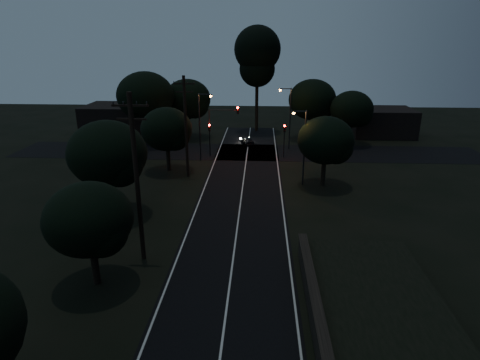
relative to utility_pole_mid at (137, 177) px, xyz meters
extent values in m
cube|color=black|center=(6.00, 7.00, -5.73)|extent=(8.00, 70.00, 0.02)
cube|color=black|center=(6.00, 27.00, -5.73)|extent=(60.00, 8.00, 0.02)
cube|color=beige|center=(6.00, 7.00, -5.71)|extent=(0.12, 70.00, 0.01)
cube|color=beige|center=(2.25, 7.00, -5.71)|extent=(0.12, 70.00, 0.01)
cube|color=beige|center=(9.75, 7.00, -5.71)|extent=(0.12, 70.00, 0.01)
cylinder|color=black|center=(0.00, 0.00, -0.24)|extent=(0.30, 0.30, 11.00)
cube|color=black|center=(0.00, 0.00, 4.46)|extent=(2.20, 0.12, 0.12)
cube|color=black|center=(0.00, 0.00, 3.66)|extent=(1.80, 0.12, 0.12)
cylinder|color=black|center=(0.00, 17.00, -0.49)|extent=(0.30, 0.30, 10.50)
cube|color=black|center=(0.00, 17.00, 3.96)|extent=(2.20, 0.12, 0.12)
cube|color=black|center=(0.00, 17.00, 3.16)|extent=(1.80, 0.12, 0.12)
cylinder|color=black|center=(-2.00, -3.00, -4.56)|extent=(0.44, 0.44, 2.36)
ellipsoid|color=black|center=(-2.00, -3.00, -1.50)|extent=(5.01, 5.01, 4.25)
sphere|color=black|center=(-1.12, -3.50, -2.00)|extent=(3.00, 3.00, 3.00)
cylinder|color=black|center=(-4.50, 7.00, -4.29)|extent=(0.44, 0.44, 2.90)
ellipsoid|color=black|center=(-4.50, 7.00, -0.49)|extent=(6.27, 6.27, 5.33)
sphere|color=black|center=(-3.40, 6.37, -1.11)|extent=(3.76, 3.76, 3.76)
cylinder|color=black|center=(-2.50, 19.00, -4.44)|extent=(0.44, 0.44, 2.59)
ellipsoid|color=black|center=(-2.50, 19.00, -1.07)|extent=(5.53, 5.53, 4.70)
sphere|color=black|center=(-1.53, 18.45, -1.62)|extent=(3.32, 3.32, 3.32)
cylinder|color=black|center=(-3.00, 35.00, -4.17)|extent=(0.44, 0.44, 3.13)
ellipsoid|color=black|center=(-3.00, 35.00, -0.08)|extent=(6.72, 6.72, 5.71)
sphere|color=black|center=(-1.82, 34.33, -0.76)|extent=(4.03, 4.03, 4.03)
cylinder|color=black|center=(-8.00, 31.00, -3.90)|extent=(0.44, 0.44, 3.67)
ellipsoid|color=black|center=(-8.00, 31.00, 0.83)|extent=(7.73, 7.73, 6.57)
sphere|color=black|center=(-6.65, 30.23, 0.06)|extent=(4.64, 4.64, 4.64)
cylinder|color=black|center=(15.00, 35.00, -4.16)|extent=(0.44, 0.44, 3.15)
ellipsoid|color=black|center=(15.00, 35.00, -0.04)|extent=(6.78, 6.78, 5.76)
sphere|color=black|center=(16.19, 34.32, -0.72)|extent=(4.07, 4.07, 4.07)
cylinder|color=black|center=(20.00, 32.00, -4.38)|extent=(0.44, 0.44, 2.71)
ellipsoid|color=black|center=(20.00, 32.00, -0.86)|extent=(5.78, 5.78, 4.92)
sphere|color=black|center=(21.01, 31.42, -1.44)|extent=(3.47, 3.47, 3.47)
cylinder|color=black|center=(14.00, 15.00, -4.45)|extent=(0.44, 0.44, 2.57)
ellipsoid|color=black|center=(14.00, 15.00, -1.12)|extent=(5.46, 5.46, 4.64)
sphere|color=black|center=(14.96, 14.45, -1.67)|extent=(3.28, 3.28, 3.28)
cylinder|color=black|center=(7.00, 40.00, -1.36)|extent=(0.50, 0.50, 8.75)
sphere|color=black|center=(7.00, 40.00, 6.68)|extent=(7.00, 7.00, 7.00)
sphere|color=black|center=(7.00, 40.00, 3.81)|extent=(5.41, 5.41, 5.41)
cube|color=black|center=(-14.00, 37.00, -3.54)|extent=(10.00, 8.00, 4.40)
cube|color=black|center=(26.00, 38.00, -3.74)|extent=(9.00, 7.00, 4.00)
cylinder|color=black|center=(1.40, 25.00, -4.14)|extent=(0.12, 0.12, 3.20)
cube|color=black|center=(1.40, 25.00, -2.09)|extent=(0.28, 0.22, 0.90)
sphere|color=#FF0705|center=(1.40, 24.87, -1.79)|extent=(0.22, 0.22, 0.22)
cylinder|color=black|center=(10.60, 25.00, -4.14)|extent=(0.12, 0.12, 3.20)
cube|color=black|center=(10.60, 25.00, -2.09)|extent=(0.28, 0.22, 0.90)
sphere|color=#FF0705|center=(10.60, 24.87, -1.79)|extent=(0.22, 0.22, 0.22)
cylinder|color=black|center=(1.40, 25.00, -3.24)|extent=(0.12, 0.12, 5.00)
cube|color=black|center=(4.90, 25.00, 0.06)|extent=(0.28, 0.22, 0.90)
sphere|color=#FF0705|center=(4.90, 24.87, 0.36)|extent=(0.22, 0.22, 0.22)
cube|color=black|center=(3.15, 25.00, 0.06)|extent=(3.50, 0.08, 0.08)
cylinder|color=black|center=(0.50, 23.00, -1.74)|extent=(0.16, 0.16, 8.00)
cube|color=black|center=(1.20, 23.00, 2.16)|extent=(1.40, 0.10, 0.10)
cube|color=black|center=(1.90, 23.00, 2.11)|extent=(0.35, 0.22, 0.12)
sphere|color=orange|center=(1.90, 23.00, 2.01)|extent=(0.26, 0.26, 0.26)
cylinder|color=black|center=(11.50, 29.00, -1.74)|extent=(0.16, 0.16, 8.00)
cube|color=black|center=(10.80, 29.00, 2.16)|extent=(1.40, 0.10, 0.10)
cube|color=black|center=(10.10, 29.00, 2.11)|extent=(0.35, 0.22, 0.12)
sphere|color=orange|center=(10.10, 29.00, 2.01)|extent=(0.26, 0.26, 0.26)
cylinder|color=black|center=(12.00, 15.00, -1.99)|extent=(0.16, 0.16, 7.50)
cube|color=black|center=(11.40, 15.00, 1.66)|extent=(1.20, 0.10, 0.10)
cube|color=black|center=(10.80, 15.00, 1.61)|extent=(0.35, 0.22, 0.12)
sphere|color=orange|center=(10.80, 15.00, 1.51)|extent=(0.26, 0.26, 0.26)
imported|color=black|center=(5.90, 31.00, -5.21)|extent=(2.16, 3.34, 1.06)
camera|label=1|loc=(7.69, -23.26, 8.16)|focal=30.00mm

